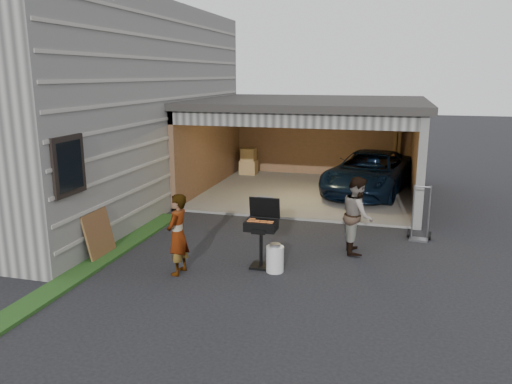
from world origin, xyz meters
The scene contains 11 objects.
ground centered at (0.00, 0.00, 0.00)m, with size 80.00×80.00×0.00m, color black.
house centered at (-6.00, 4.00, 2.75)m, with size 7.00×11.00×5.50m, color #474744.
groundcover_strip centered at (-2.25, -1.00, 0.03)m, with size 0.50×8.00×0.06m, color #193814.
garage centered at (0.76, 6.79, 1.87)m, with size 6.80×6.30×2.90m.
minivan centered at (2.60, 6.90, 0.63)m, with size 2.09×4.54×1.26m, color black.
woman centered at (-0.50, -0.50, 0.76)m, with size 0.56×0.36×1.52m, color #AAB5D6.
man centered at (2.60, 1.55, 0.80)m, with size 0.78×0.61×1.60m, color #4C331E.
bbq_grill centered at (0.90, 0.23, 0.79)m, with size 0.60×0.52×1.33m.
propane_tank centered at (1.21, 0.06, 0.25)m, with size 0.33×0.33×0.50m, color silver.
plywood_panel centered at (-2.40, -0.12, 0.48)m, with size 0.04×0.86×0.96m, color brown.
hand_truck centered at (3.91, 2.73, 0.24)m, with size 0.53×0.42×1.24m.
Camera 1 is at (3.18, -8.53, 3.63)m, focal length 35.00 mm.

